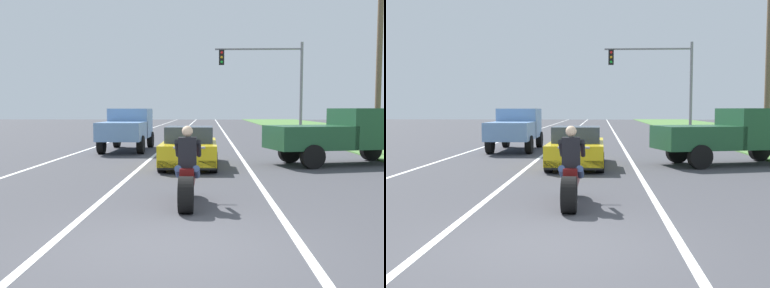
{
  "view_description": "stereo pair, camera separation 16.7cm",
  "coord_description": "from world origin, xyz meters",
  "views": [
    {
      "loc": [
        0.47,
        -6.24,
        1.94
      ],
      "look_at": [
        0.03,
        5.95,
        1.0
      ],
      "focal_mm": 41.95,
      "sensor_mm": 36.0,
      "label": 1
    },
    {
      "loc": [
        0.64,
        -6.23,
        1.94
      ],
      "look_at": [
        0.03,
        5.95,
        1.0
      ],
      "focal_mm": 41.95,
      "sensor_mm": 36.0,
      "label": 2
    }
  ],
  "objects": [
    {
      "name": "traffic_light_mast_near",
      "position": [
        4.43,
        21.41,
        4.05
      ],
      "size": [
        5.34,
        0.34,
        6.0
      ],
      "color": "gray",
      "rests_on": "ground"
    },
    {
      "name": "pickup_truck_right_shoulder_dark_green",
      "position": [
        5.22,
        9.72,
        1.11
      ],
      "size": [
        5.14,
        3.14,
        1.98
      ],
      "color": "#1E4C2D",
      "rests_on": "ground"
    },
    {
      "name": "utility_pole_roadside",
      "position": [
        7.64,
        13.04,
        4.28
      ],
      "size": [
        0.24,
        0.24,
        8.56
      ],
      "primitive_type": "cylinder",
      "color": "brown",
      "rests_on": "ground"
    },
    {
      "name": "pickup_truck_left_lane_light_blue",
      "position": [
        -3.35,
        14.85,
        1.11
      ],
      "size": [
        2.02,
        4.8,
        1.98
      ],
      "color": "#6B93C6",
      "rests_on": "ground"
    },
    {
      "name": "lane_stripe_right_solid",
      "position": [
        1.8,
        20.0,
        0.0
      ],
      "size": [
        0.14,
        120.0,
        0.01
      ],
      "primitive_type": "cube",
      "color": "white",
      "rests_on": "ground"
    },
    {
      "name": "sports_car_yellow",
      "position": [
        -0.16,
        9.01,
        0.63
      ],
      "size": [
        1.84,
        4.3,
        1.37
      ],
      "color": "yellow",
      "rests_on": "ground"
    },
    {
      "name": "ground_plane",
      "position": [
        0.0,
        0.0,
        0.0
      ],
      "size": [
        160.0,
        160.0,
        0.0
      ],
      "primitive_type": "plane",
      "color": "#424247"
    },
    {
      "name": "motorcycle_with_rider",
      "position": [
        0.06,
        2.64,
        0.59
      ],
      "size": [
        0.7,
        2.21,
        1.62
      ],
      "color": "black",
      "rests_on": "ground"
    },
    {
      "name": "lane_stripe_left_solid",
      "position": [
        -5.4,
        20.0,
        0.0
      ],
      "size": [
        0.14,
        120.0,
        0.01
      ],
      "primitive_type": "cube",
      "color": "white",
      "rests_on": "ground"
    },
    {
      "name": "lane_stripe_centre_dashed",
      "position": [
        -1.8,
        20.0,
        0.0
      ],
      "size": [
        0.14,
        120.0,
        0.01
      ],
      "primitive_type": "cube",
      "color": "white",
      "rests_on": "ground"
    }
  ]
}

